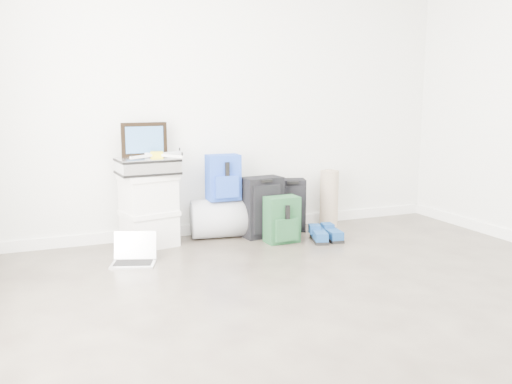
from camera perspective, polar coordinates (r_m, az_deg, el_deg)
name	(u,v)px	position (r m, az deg, el deg)	size (l,w,h in m)	color
ground	(378,333)	(3.19, 12.73, -14.26)	(5.00, 5.00, 0.00)	#342B26
room_envelope	(389,11)	(2.96, 13.87, 17.99)	(4.52, 5.02, 2.71)	silver
boxes_stack	(149,210)	(4.81, -11.20, -1.89)	(0.51, 0.45, 0.63)	white
briefcase	(147,166)	(4.75, -11.36, 2.68)	(0.49, 0.36, 0.14)	#B2B2B7
painting	(144,140)	(4.82, -11.67, 5.42)	(0.40, 0.05, 0.30)	black
drone	(157,155)	(4.73, -10.40, 3.88)	(0.51, 0.51, 0.05)	gold
duffel_bag	(223,218)	(5.05, -3.51, -2.77)	(0.36, 0.36, 0.58)	#94969C
blue_backpack	(223,178)	(4.95, -3.44, 1.45)	(0.30, 0.22, 0.42)	#17359B
large_suitcase	(262,207)	(5.04, 0.67, -1.60)	(0.39, 0.27, 0.56)	black
green_backpack	(282,221)	(4.86, 2.79, -3.02)	(0.30, 0.23, 0.42)	#153B23
carry_on	(288,205)	(5.27, 3.44, -1.39)	(0.36, 0.29, 0.51)	black
shoes	(326,235)	(4.99, 7.35, -4.54)	(0.31, 0.32, 0.10)	black
rolled_rug	(329,198)	(5.51, 7.70, -0.66)	(0.18, 0.18, 0.56)	gray
laptop	(134,256)	(4.40, -12.71, -6.58)	(0.39, 0.34, 0.24)	silver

